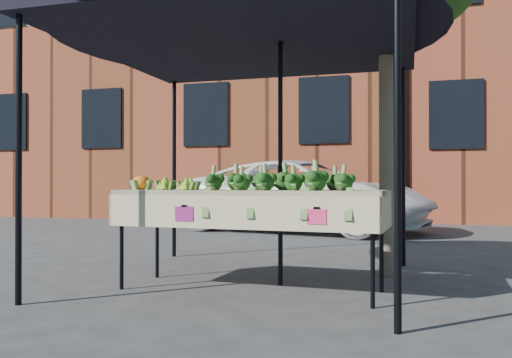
# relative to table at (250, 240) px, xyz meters

# --- Properties ---
(ground) EXTENTS (90.00, 90.00, 0.00)m
(ground) POSITION_rel_table_xyz_m (-0.10, 0.10, -0.45)
(ground) COLOR #2F2F31
(table) EXTENTS (2.44, 0.93, 0.90)m
(table) POSITION_rel_table_xyz_m (0.00, 0.00, 0.00)
(table) COLOR beige
(table) RESTS_ON ground
(canopy) EXTENTS (3.16, 3.16, 2.74)m
(canopy) POSITION_rel_table_xyz_m (-0.15, 0.41, 0.92)
(canopy) COLOR black
(canopy) RESTS_ON ground
(broccoli_heap) EXTENTS (1.34, 0.54, 0.22)m
(broccoli_heap) POSITION_rel_table_xyz_m (0.27, 0.03, 0.56)
(broccoli_heap) COLOR #0D330D
(broccoli_heap) RESTS_ON table
(romanesco_cluster) EXTENTS (0.40, 0.44, 0.17)m
(romanesco_cluster) POSITION_rel_table_xyz_m (-0.67, -0.01, 0.54)
(romanesco_cluster) COLOR #7AB62B
(romanesco_cluster) RESTS_ON table
(cauliflower_pair) EXTENTS (0.17, 0.17, 0.15)m
(cauliflower_pair) POSITION_rel_table_xyz_m (-1.05, -0.05, 0.53)
(cauliflower_pair) COLOR orange
(cauliflower_pair) RESTS_ON table
(vehicle) EXTENTS (1.91, 2.61, 5.10)m
(vehicle) POSITION_rel_table_xyz_m (-0.67, 5.96, 2.10)
(vehicle) COLOR white
(vehicle) RESTS_ON ground
(street_tree) EXTENTS (2.18, 2.18, 4.30)m
(street_tree) POSITION_rel_table_xyz_m (1.14, 1.19, 1.70)
(street_tree) COLOR #1E4C14
(street_tree) RESTS_ON ground
(building_left) EXTENTS (12.00, 8.00, 9.00)m
(building_left) POSITION_rel_table_xyz_m (-5.10, 12.10, 4.05)
(building_left) COLOR brown
(building_left) RESTS_ON ground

